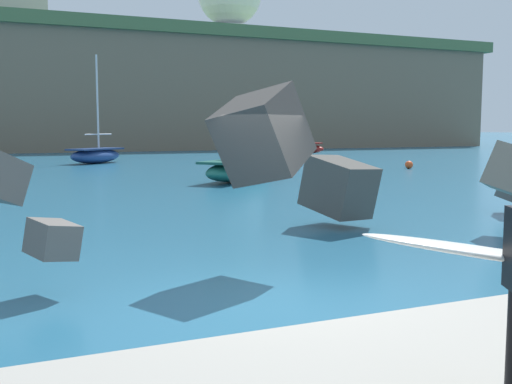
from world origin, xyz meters
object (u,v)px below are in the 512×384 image
boat_mid_left (242,164)px  mooring_buoy_outer (1,161)px  mooring_buoy_inner (409,165)px  boat_near_left (289,146)px  station_building_east (11,3)px  boat_mid_right (96,155)px

boat_mid_left → mooring_buoy_outer: 19.21m
mooring_buoy_inner → mooring_buoy_outer: bearing=147.3°
boat_near_left → mooring_buoy_inner: bearing=-94.2°
mooring_buoy_inner → boat_near_left: bearing=85.8°
boat_near_left → mooring_buoy_inner: size_ratio=12.68×
boat_near_left → boat_mid_left: boat_near_left is taller
mooring_buoy_outer → station_building_east: (1.89, 29.07, 15.01)m
boat_near_left → boat_mid_right: size_ratio=0.81×
mooring_buoy_inner → station_building_east: (-18.96, 42.45, 15.01)m
boat_near_left → station_building_east: (-20.26, 24.83, 14.47)m
mooring_buoy_inner → station_building_east: station_building_east is taller
boat_mid_right → station_building_east: 33.94m
boat_near_left → mooring_buoy_outer: (-22.15, -4.24, -0.55)m
boat_near_left → boat_mid_right: 17.48m
mooring_buoy_outer → boat_near_left: bearing=10.8°
boat_mid_right → boat_mid_left: bearing=-76.1°
boat_mid_right → mooring_buoy_inner: bearing=-38.3°
boat_near_left → station_building_east: station_building_east is taller
station_building_east → mooring_buoy_inner: bearing=-65.9°
boat_near_left → mooring_buoy_outer: 22.56m
boat_near_left → boat_mid_left: size_ratio=1.08×
boat_mid_right → mooring_buoy_outer: (-5.57, 1.31, -0.33)m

